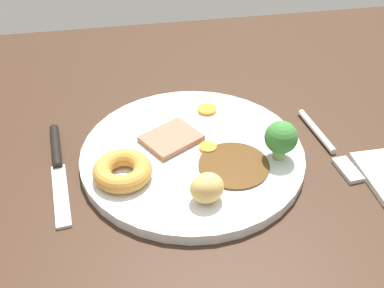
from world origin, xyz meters
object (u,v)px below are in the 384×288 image
carrot_coin_front (207,110)px  broccoli_floret (281,138)px  knife (58,163)px  meat_slice_main (171,138)px  roast_potato_left (203,188)px  fork (329,146)px  yorkshire_pudding (122,171)px  dinner_plate (192,154)px  carrot_coin_back (208,147)px

carrot_coin_front → broccoli_floret: size_ratio=0.53×
knife → meat_slice_main: bearing=86.8°
meat_slice_main → roast_potato_left: bearing=99.5°
fork → broccoli_floret: bearing=-80.4°
yorkshire_pudding → dinner_plate: bearing=-158.1°
meat_slice_main → carrot_coin_front: bearing=-135.2°
dinner_plate → broccoli_floret: 11.48cm
yorkshire_pudding → broccoli_floret: bearing=-179.0°
yorkshire_pudding → carrot_coin_front: yorkshire_pudding is taller
meat_slice_main → carrot_coin_front: size_ratio=2.55×
fork → knife: size_ratio=0.83×
yorkshire_pudding → broccoli_floret: (-19.33, -0.35, 1.86)cm
carrot_coin_front → broccoli_floret: broccoli_floret is taller
dinner_plate → yorkshire_pudding: size_ratio=4.06×
carrot_coin_back → broccoli_floret: broccoli_floret is taller
fork → knife: bearing=-100.0°
meat_slice_main → broccoli_floret: (-12.70, 5.65, 2.56)cm
yorkshire_pudding → fork: bearing=-174.8°
dinner_plate → carrot_coin_front: size_ratio=10.50×
meat_slice_main → carrot_coin_back: meat_slice_main is taller
broccoli_floret → knife: bearing=-10.2°
meat_slice_main → carrot_coin_front: (-6.01, -5.97, -0.18)cm
carrot_coin_back → broccoli_floret: size_ratio=0.44×
dinner_plate → broccoli_floret: bearing=162.6°
fork → knife: 35.29cm
roast_potato_left → knife: size_ratio=0.21×
yorkshire_pudding → broccoli_floret: broccoli_floret is taller
carrot_coin_front → knife: carrot_coin_front is taller
dinner_plate → yorkshire_pudding: bearing=21.9°
dinner_plate → yorkshire_pudding: (8.95, 3.60, 1.79)cm
carrot_coin_back → yorkshire_pudding: bearing=17.8°
broccoli_floret → knife: (27.36, -4.92, -3.90)cm
roast_potato_left → carrot_coin_back: (-2.47, -8.89, -1.57)cm
yorkshire_pudding → fork: 27.34cm
yorkshire_pudding → carrot_coin_back: (-11.00, -3.53, -0.87)cm
carrot_coin_front → fork: carrot_coin_front is taller
carrot_coin_back → fork: (-16.14, 1.08, -1.24)cm
dinner_plate → knife: (16.98, -1.67, -0.25)cm
roast_potato_left → broccoli_floret: bearing=-152.1°
roast_potato_left → carrot_coin_front: size_ratio=1.42×
dinner_plate → carrot_coin_front: (-3.69, -8.37, 0.92)cm
dinner_plate → roast_potato_left: bearing=87.3°
yorkshire_pudding → knife: bearing=-33.3°
carrot_coin_back → fork: size_ratio=0.15×
carrot_coin_back → dinner_plate: bearing=-2.0°
dinner_plate → fork: 18.24cm
yorkshire_pudding → roast_potato_left: size_ratio=1.82×
meat_slice_main → broccoli_floret: broccoli_floret is taller
fork → knife: (35.17, -2.83, 0.06)cm
dinner_plate → meat_slice_main: size_ratio=4.12×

